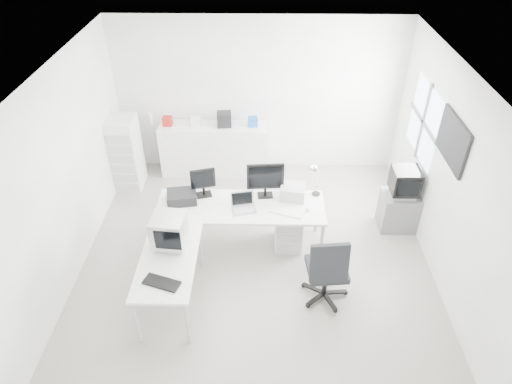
{
  "coord_description": "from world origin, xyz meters",
  "views": [
    {
      "loc": [
        0.09,
        -4.95,
        4.72
      ],
      "look_at": [
        0.0,
        0.2,
        1.0
      ],
      "focal_mm": 32.0,
      "sensor_mm": 36.0,
      "label": 1
    }
  ],
  "objects_px": {
    "lcd_monitor_large": "(265,180)",
    "office_chair": "(327,266)",
    "side_desk": "(171,280)",
    "sideboard": "(215,149)",
    "main_desk": "(241,226)",
    "laser_printer": "(293,192)",
    "crt_monitor": "(170,233)",
    "crt_tv": "(405,183)",
    "inkjet_printer": "(182,197)",
    "drawer_pedestal": "(288,228)",
    "lcd_monitor_small": "(203,182)",
    "tv_cabinet": "(398,211)",
    "filing_cabinet": "(126,153)",
    "laptop": "(244,204)"
  },
  "relations": [
    {
      "from": "lcd_monitor_small",
      "to": "tv_cabinet",
      "type": "bearing_deg",
      "value": -10.73
    },
    {
      "from": "filing_cabinet",
      "to": "crt_tv",
      "type": "bearing_deg",
      "value": -13.65
    },
    {
      "from": "lcd_monitor_small",
      "to": "crt_monitor",
      "type": "height_order",
      "value": "lcd_monitor_small"
    },
    {
      "from": "laser_printer",
      "to": "crt_tv",
      "type": "relative_size",
      "value": 0.7
    },
    {
      "from": "main_desk",
      "to": "office_chair",
      "type": "xyz_separation_m",
      "value": [
        1.14,
        -0.99,
        0.18
      ]
    },
    {
      "from": "inkjet_printer",
      "to": "lcd_monitor_large",
      "type": "height_order",
      "value": "lcd_monitor_large"
    },
    {
      "from": "main_desk",
      "to": "sideboard",
      "type": "xyz_separation_m",
      "value": [
        -0.57,
        2.04,
        0.11
      ]
    },
    {
      "from": "office_chair",
      "to": "drawer_pedestal",
      "type": "bearing_deg",
      "value": 107.4
    },
    {
      "from": "drawer_pedestal",
      "to": "crt_tv",
      "type": "distance_m",
      "value": 1.87
    },
    {
      "from": "lcd_monitor_small",
      "to": "crt_tv",
      "type": "bearing_deg",
      "value": -10.73
    },
    {
      "from": "laser_printer",
      "to": "crt_tv",
      "type": "bearing_deg",
      "value": 17.23
    },
    {
      "from": "inkjet_printer",
      "to": "sideboard",
      "type": "height_order",
      "value": "sideboard"
    },
    {
      "from": "lcd_monitor_large",
      "to": "filing_cabinet",
      "type": "bearing_deg",
      "value": 146.05
    },
    {
      "from": "lcd_monitor_large",
      "to": "tv_cabinet",
      "type": "relative_size",
      "value": 0.92
    },
    {
      "from": "side_desk",
      "to": "drawer_pedestal",
      "type": "bearing_deg",
      "value": 36.57
    },
    {
      "from": "lcd_monitor_large",
      "to": "laptop",
      "type": "xyz_separation_m",
      "value": [
        -0.3,
        -0.35,
        -0.16
      ]
    },
    {
      "from": "lcd_monitor_small",
      "to": "tv_cabinet",
      "type": "xyz_separation_m",
      "value": [
        2.99,
        0.25,
        -0.67
      ]
    },
    {
      "from": "laser_printer",
      "to": "office_chair",
      "type": "xyz_separation_m",
      "value": [
        0.39,
        -1.21,
        -0.29
      ]
    },
    {
      "from": "lcd_monitor_small",
      "to": "tv_cabinet",
      "type": "height_order",
      "value": "lcd_monitor_small"
    },
    {
      "from": "drawer_pedestal",
      "to": "laptop",
      "type": "relative_size",
      "value": 1.68
    },
    {
      "from": "inkjet_printer",
      "to": "lcd_monitor_small",
      "type": "relative_size",
      "value": 0.93
    },
    {
      "from": "main_desk",
      "to": "sideboard",
      "type": "bearing_deg",
      "value": 105.73
    },
    {
      "from": "filing_cabinet",
      "to": "inkjet_printer",
      "type": "bearing_deg",
      "value": -50.96
    },
    {
      "from": "drawer_pedestal",
      "to": "sideboard",
      "type": "distance_m",
      "value": 2.37
    },
    {
      "from": "laser_printer",
      "to": "filing_cabinet",
      "type": "distance_m",
      "value": 3.13
    },
    {
      "from": "main_desk",
      "to": "crt_tv",
      "type": "xyz_separation_m",
      "value": [
        2.44,
        0.5,
        0.46
      ]
    },
    {
      "from": "laser_printer",
      "to": "office_chair",
      "type": "bearing_deg",
      "value": -64.08
    },
    {
      "from": "inkjet_printer",
      "to": "filing_cabinet",
      "type": "height_order",
      "value": "filing_cabinet"
    },
    {
      "from": "drawer_pedestal",
      "to": "crt_tv",
      "type": "xyz_separation_m",
      "value": [
        1.74,
        0.45,
        0.53
      ]
    },
    {
      "from": "sideboard",
      "to": "lcd_monitor_large",
      "type": "bearing_deg",
      "value": -62.66
    },
    {
      "from": "side_desk",
      "to": "filing_cabinet",
      "type": "height_order",
      "value": "filing_cabinet"
    },
    {
      "from": "sideboard",
      "to": "laser_printer",
      "type": "bearing_deg",
      "value": -53.91
    },
    {
      "from": "filing_cabinet",
      "to": "crt_monitor",
      "type": "bearing_deg",
      "value": -63.64
    },
    {
      "from": "crt_monitor",
      "to": "crt_tv",
      "type": "relative_size",
      "value": 0.82
    },
    {
      "from": "side_desk",
      "to": "sideboard",
      "type": "bearing_deg",
      "value": 84.95
    },
    {
      "from": "inkjet_printer",
      "to": "filing_cabinet",
      "type": "xyz_separation_m",
      "value": [
        -1.21,
        1.49,
        -0.17
      ]
    },
    {
      "from": "office_chair",
      "to": "filing_cabinet",
      "type": "height_order",
      "value": "filing_cabinet"
    },
    {
      "from": "lcd_monitor_large",
      "to": "laptop",
      "type": "height_order",
      "value": "lcd_monitor_large"
    },
    {
      "from": "main_desk",
      "to": "laser_printer",
      "type": "distance_m",
      "value": 0.91
    },
    {
      "from": "side_desk",
      "to": "tv_cabinet",
      "type": "xyz_separation_m",
      "value": [
        3.29,
        1.6,
        -0.07
      ]
    },
    {
      "from": "tv_cabinet",
      "to": "side_desk",
      "type": "bearing_deg",
      "value": -154.07
    },
    {
      "from": "side_desk",
      "to": "lcd_monitor_small",
      "type": "height_order",
      "value": "lcd_monitor_small"
    },
    {
      "from": "side_desk",
      "to": "lcd_monitor_large",
      "type": "height_order",
      "value": "lcd_monitor_large"
    },
    {
      "from": "laser_printer",
      "to": "lcd_monitor_small",
      "type": "bearing_deg",
      "value": -173.48
    },
    {
      "from": "lcd_monitor_large",
      "to": "office_chair",
      "type": "bearing_deg",
      "value": -62.14
    },
    {
      "from": "lcd_monitor_small",
      "to": "laptop",
      "type": "distance_m",
      "value": 0.7
    },
    {
      "from": "crt_monitor",
      "to": "filing_cabinet",
      "type": "relative_size",
      "value": 0.31
    },
    {
      "from": "lcd_monitor_large",
      "to": "inkjet_printer",
      "type": "bearing_deg",
      "value": -177.71
    },
    {
      "from": "inkjet_printer",
      "to": "office_chair",
      "type": "xyz_separation_m",
      "value": [
        1.99,
        -1.09,
        -0.27
      ]
    },
    {
      "from": "crt_tv",
      "to": "filing_cabinet",
      "type": "bearing_deg",
      "value": 166.35
    }
  ]
}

